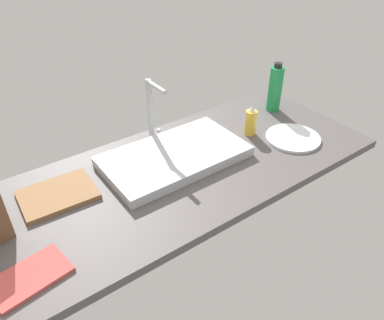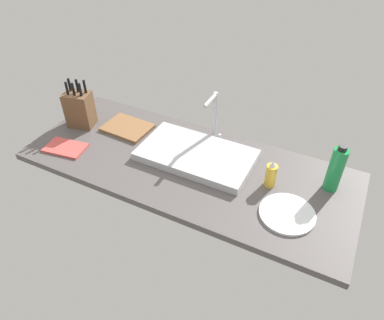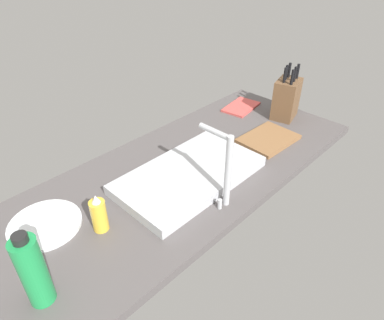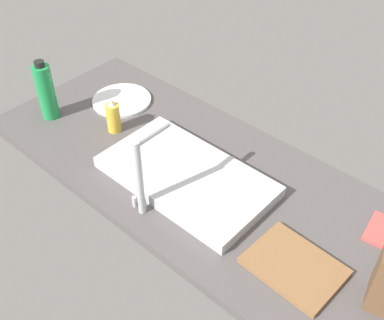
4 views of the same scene
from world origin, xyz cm
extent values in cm
cube|color=#514C4C|center=(0.00, 0.00, 1.75)|extent=(168.17, 67.82, 3.50)
cube|color=#B7BABF|center=(2.31, 6.09, 5.59)|extent=(58.11, 32.79, 4.17)
cylinder|color=#B7BABF|center=(3.29, 25.83, 17.78)|extent=(2.40, 2.40, 28.56)
cylinder|color=#B7BABF|center=(3.29, 19.29, 31.06)|extent=(2.00, 13.08, 2.00)
cylinder|color=#B7BABF|center=(6.79, 25.83, 5.50)|extent=(1.60, 1.60, 4.00)
cube|color=brown|center=(-70.65, 4.15, 13.60)|extent=(16.55, 14.02, 20.20)
cylinder|color=black|center=(-73.79, 1.54, 27.38)|extent=(1.71, 1.71, 7.36)
cylinder|color=black|center=(-75.36, 5.34, 27.38)|extent=(1.71, 1.71, 7.36)
cylinder|color=black|center=(-69.93, 2.24, 27.38)|extent=(1.71, 1.71, 7.36)
cylinder|color=black|center=(-70.86, 6.42, 27.38)|extent=(1.71, 1.71, 7.36)
cylinder|color=black|center=(-66.32, 3.62, 27.38)|extent=(1.71, 1.71, 7.36)
cylinder|color=black|center=(-66.50, 7.54, 27.38)|extent=(1.71, 1.71, 7.36)
cube|color=brown|center=(-44.71, 11.98, 4.40)|extent=(26.94, 20.68, 1.80)
cylinder|color=gold|center=(42.03, 3.78, 9.31)|extent=(5.26, 5.26, 11.62)
cone|color=silver|center=(42.03, 3.78, 16.52)|extent=(2.89, 2.89, 2.80)
cylinder|color=#1E8E47|center=(67.97, 14.66, 14.71)|extent=(6.83, 6.83, 22.42)
cylinder|color=black|center=(67.97, 14.66, 27.02)|extent=(3.76, 3.76, 2.20)
cylinder|color=white|center=(54.65, -10.99, 4.10)|extent=(24.33, 24.33, 1.20)
cube|color=#CC4C47|center=(-63.52, -18.38, 4.10)|extent=(22.99, 16.22, 1.20)
camera|label=1|loc=(-66.35, -100.95, 92.70)|focal=35.20mm
camera|label=2|loc=(65.67, -123.73, 121.01)|focal=33.72mm
camera|label=3|loc=(80.29, 83.20, 88.69)|focal=32.41mm
camera|label=4|loc=(-77.71, 91.80, 116.38)|focal=44.57mm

